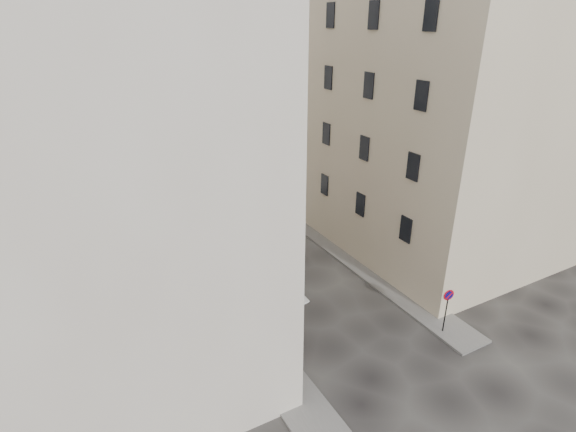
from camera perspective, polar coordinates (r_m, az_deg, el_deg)
ground at (r=24.69m, az=5.09°, el=-11.83°), size 90.00×90.00×0.00m
sidewalk_left at (r=25.95m, az=-8.36°, el=-9.88°), size 2.00×22.00×0.12m
sidewalk_right at (r=28.97m, az=9.32°, el=-6.08°), size 2.00×18.00×0.12m
building_left at (r=19.96m, az=-25.65°, el=9.83°), size 12.20×16.20×20.60m
building_right at (r=30.11m, az=19.29°, el=12.90°), size 12.20×14.20×18.60m
building_back at (r=37.36m, az=-12.53°, el=15.54°), size 18.20×10.20×18.60m
cafe_storefront at (r=22.66m, az=-5.46°, el=-9.71°), size 1.74×7.30×3.50m
stone_steps at (r=34.23m, az=-6.47°, el=-0.38°), size 9.00×3.15×0.80m
bollard_near at (r=22.34m, az=-0.62°, el=-14.42°), size 0.12×0.12×0.98m
bollard_mid at (r=24.90m, az=-4.46°, el=-9.99°), size 0.12×0.12×0.98m
bollard_far at (r=27.67m, az=-7.47°, el=-6.38°), size 0.12×0.12×0.98m
no_parking_sign at (r=23.33m, az=19.59°, el=-10.36°), size 0.57×0.15×2.52m
bistro_table_a at (r=22.36m, az=0.03°, el=-14.68°), size 1.21×0.57×0.85m
bistro_table_b at (r=23.27m, az=-1.18°, el=-12.68°), size 1.42×0.67×1.00m
bistro_table_c at (r=24.56m, az=-4.75°, el=-10.81°), size 1.19×0.56×0.83m
bistro_table_d at (r=25.86m, az=-4.19°, el=-8.74°), size 1.27×0.60×0.89m
bistro_table_e at (r=26.47m, az=-6.30°, el=-8.06°), size 1.20×0.56×0.85m
pedestrian at (r=22.93m, az=-1.86°, el=-12.09°), size 0.70×0.49×1.82m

